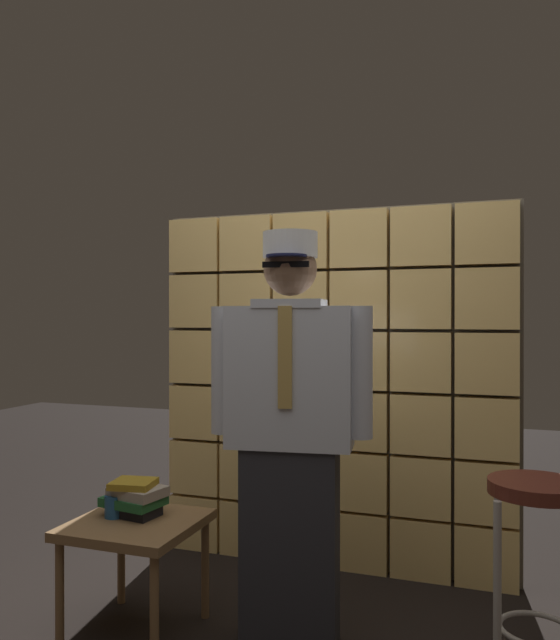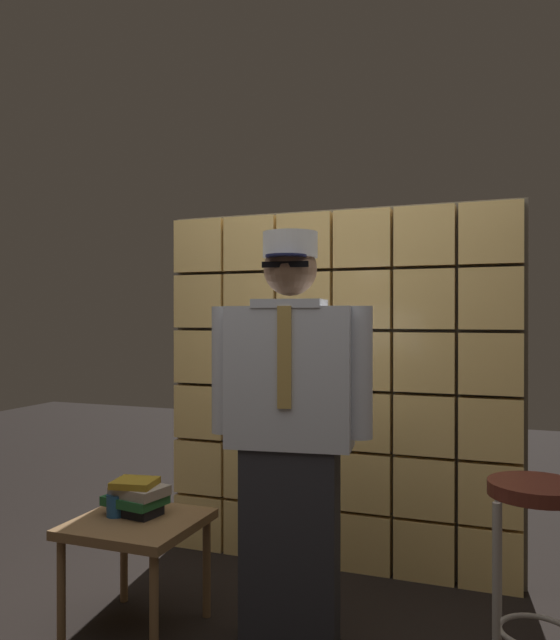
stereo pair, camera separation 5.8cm
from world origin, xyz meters
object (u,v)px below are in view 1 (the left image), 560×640
bar_stool (537,535)px  coffee_mug (115,506)px  side_table (136,534)px  book_stack (136,497)px  standing_person (290,430)px

bar_stool → coffee_mug: 1.71m
side_table → coffee_mug: bearing=-179.9°
side_table → book_stack: bearing=124.1°
bar_stool → side_table: bar_stool is taller
book_stack → coffee_mug: 0.09m
standing_person → coffee_mug: (-0.76, -0.13, -0.36)m
bar_stool → book_stack: bearing=-178.2°
standing_person → bar_stool: size_ratio=2.23×
standing_person → bar_stool: standing_person is taller
coffee_mug → side_table: bearing=0.1°
bar_stool → coffee_mug: size_ratio=6.06×
book_stack → side_table: bearing=-55.9°
coffee_mug → bar_stool: bearing=3.5°
book_stack → coffee_mug: size_ratio=2.24×
bar_stool → side_table: size_ratio=1.47×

